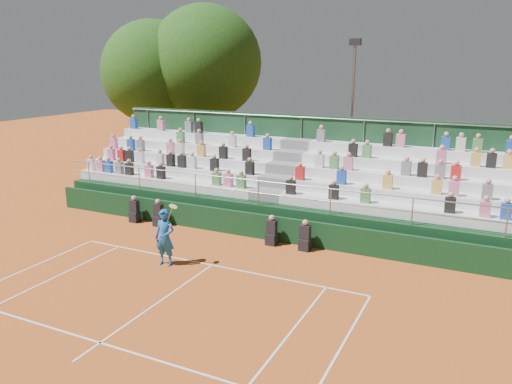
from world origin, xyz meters
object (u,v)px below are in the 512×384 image
at_px(tree_west, 153,72).
at_px(tree_east, 205,63).
at_px(floodlight_mast, 352,103).
at_px(tennis_player, 165,237).

height_order(tree_west, tree_east, tree_east).
bearing_deg(floodlight_mast, tree_west, 179.42).
bearing_deg(tree_west, tennis_player, -52.58).
distance_m(tennis_player, tree_east, 17.31).
relative_size(tennis_player, tree_east, 0.21).
height_order(tennis_player, tree_west, tree_west).
distance_m(tree_west, tree_east, 3.45).
relative_size(tree_east, floodlight_mast, 1.29).
distance_m(tennis_player, tree_west, 17.82).
height_order(tennis_player, tree_east, tree_east).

